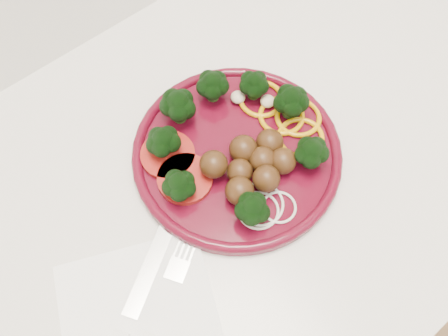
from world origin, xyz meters
TOP-DOWN VIEW (x-y plane):
  - counter at (0.00, 1.70)m, footprint 2.40×0.60m
  - plate at (0.19, 1.71)m, footprint 0.27×0.27m
  - napkin at (-0.03, 1.62)m, footprint 0.23×0.23m

SIDE VIEW (x-z plane):
  - counter at x=0.00m, z-range 0.00..0.90m
  - napkin at x=-0.03m, z-range 0.90..0.90m
  - plate at x=0.19m, z-range 0.89..0.95m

